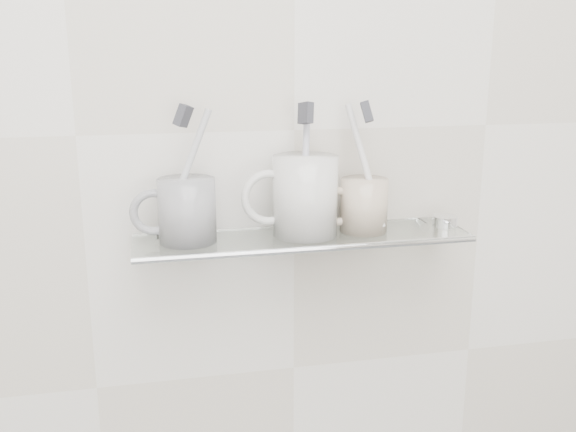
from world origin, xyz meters
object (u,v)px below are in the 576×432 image
object	(u,v)px
mug_center	(305,196)
mug_right	(364,205)
shelf_glass	(303,238)
mug_left	(187,211)

from	to	relation	value
mug_center	mug_right	size ratio (longest dim) A/B	1.47
shelf_glass	mug_right	bearing A→B (deg)	2.99
mug_left	mug_center	xyz separation A→B (m)	(0.17, 0.00, 0.01)
shelf_glass	mug_right	xyz separation A→B (m)	(0.10, 0.00, 0.04)
shelf_glass	mug_right	distance (m)	0.11
mug_left	mug_center	bearing A→B (deg)	12.89
shelf_glass	mug_center	world-z (taller)	mug_center
shelf_glass	mug_left	xyz separation A→B (m)	(-0.17, 0.00, 0.05)
shelf_glass	mug_left	distance (m)	0.18
mug_left	shelf_glass	bearing A→B (deg)	11.21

